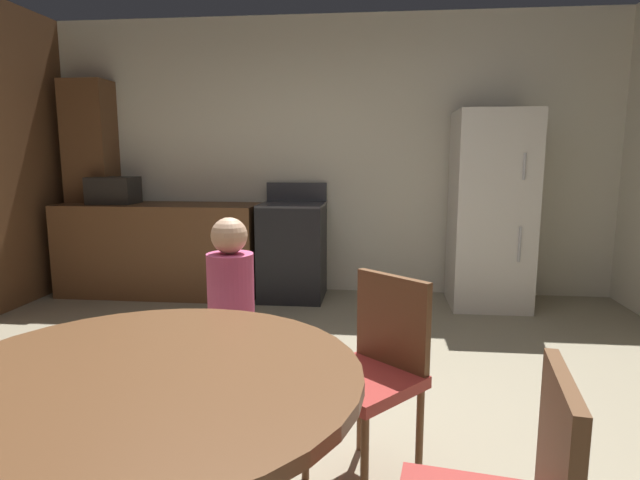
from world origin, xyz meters
TOP-DOWN VIEW (x-y plane):
  - ground_plane at (0.00, 0.00)m, footprint 14.00×14.00m
  - wall_back at (0.00, 3.08)m, footprint 5.83×0.12m
  - kitchen_counter at (-1.64, 2.68)m, footprint 1.95×0.60m
  - pantry_column at (-2.39, 2.86)m, footprint 0.44×0.36m
  - oven_range at (-0.32, 2.68)m, footprint 0.60×0.60m
  - refrigerator at (1.50, 2.63)m, footprint 0.68×0.68m
  - microwave at (-2.09, 2.68)m, footprint 0.44×0.32m
  - dining_table at (-0.18, -0.85)m, footprint 1.26×1.26m
  - chair_northeast at (0.48, -0.10)m, footprint 0.56×0.56m
  - person_child at (-0.20, 0.13)m, footprint 0.23×0.23m

SIDE VIEW (x-z plane):
  - ground_plane at x=0.00m, z-range 0.00..0.00m
  - kitchen_counter at x=-1.64m, z-range 0.00..0.90m
  - oven_range at x=-0.32m, z-range -0.08..1.02m
  - chair_northeast at x=0.48m, z-range 0.07..0.94m
  - person_child at x=-0.20m, z-range 0.03..1.12m
  - dining_table at x=-0.18m, z-range 0.23..0.99m
  - refrigerator at x=1.50m, z-range 0.00..1.76m
  - microwave at x=-2.09m, z-range 0.90..1.16m
  - pantry_column at x=-2.39m, z-range 0.00..2.10m
  - wall_back at x=0.00m, z-range 0.00..2.70m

